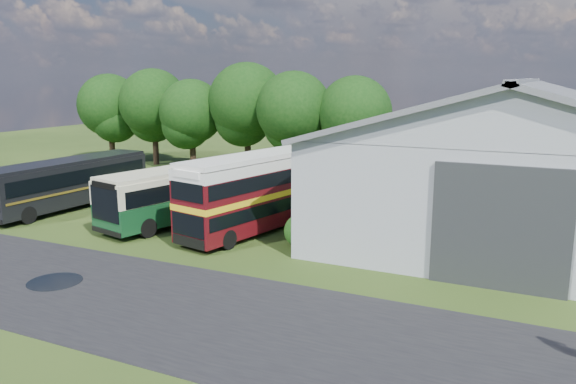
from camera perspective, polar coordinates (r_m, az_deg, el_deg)
The scene contains 16 objects.
ground at distance 26.30m, azimuth -15.53°, elevation -7.22°, with size 120.00×120.00×0.00m, color #203510.
asphalt_road at distance 22.33m, azimuth -14.67°, elevation -10.60°, with size 60.00×8.00×0.02m, color black.
puddle at distance 25.31m, azimuth -22.61°, elevation -8.45°, with size 2.20×2.20×0.01m, color black.
storage_shed at distance 34.93m, azimuth 22.64°, elevation 3.92°, with size 18.80×24.80×8.15m.
tree_far_left at distance 58.26m, azimuth -17.67°, elevation 8.37°, with size 6.12×6.12×8.64m.
tree_left_a at distance 55.36m, azimuth -13.49°, elevation 8.78°, with size 6.46×6.46×9.12m.
tree_left_b at distance 51.59m, azimuth -9.78°, elevation 8.05°, with size 5.78×5.78×8.16m.
tree_mid at distance 49.98m, azimuth -4.18°, elevation 9.15°, with size 6.80×6.80×9.60m.
tree_right_a at distance 46.83m, azimuth 0.61°, elevation 8.41°, with size 6.26×6.26×8.83m.
tree_right_b at distance 45.74m, azimuth 6.78°, elevation 7.94°, with size 5.98×5.98×8.45m.
shrub_front at distance 28.24m, azimuth 1.31°, elevation -5.48°, with size 1.70×1.70×1.70m, color #194714.
shrub_mid at distance 30.01m, azimuth 2.87°, elevation -4.46°, with size 1.60×1.60×1.60m, color #194714.
shrub_back at distance 31.80m, azimuth 4.26°, elevation -3.55°, with size 1.80×1.80×1.80m, color #194714.
bus_green_single at distance 33.55m, azimuth -9.90°, elevation 0.09°, with size 5.26×11.88×3.19m.
bus_maroon_double at distance 30.42m, azimuth -3.34°, elevation -0.14°, with size 4.55×10.17×4.24m.
bus_dark_single at distance 38.61m, azimuth -21.36°, elevation 0.92°, with size 3.28×11.50×3.14m.
Camera 1 is at (16.57, -18.67, 8.29)m, focal length 35.00 mm.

